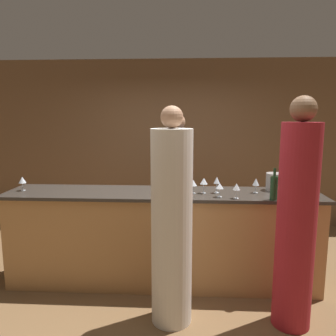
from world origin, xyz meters
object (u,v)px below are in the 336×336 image
object	(u,v)px
guest_0	(296,222)
wine_bottle_0	(274,188)
guest_1	(172,225)
bartender	(178,190)
ice_bucket	(275,182)

from	to	relation	value
guest_0	wine_bottle_0	xyz separation A→B (m)	(-0.09, 0.42, 0.21)
guest_0	guest_1	xyz separation A→B (m)	(-1.08, -0.00, -0.05)
bartender	wine_bottle_0	xyz separation A→B (m)	(0.98, -1.11, 0.30)
bartender	ice_bucket	xyz separation A→B (m)	(1.10, -0.68, 0.27)
bartender	guest_1	distance (m)	1.54
wine_bottle_0	ice_bucket	size ratio (longest dim) A/B	1.64
ice_bucket	wine_bottle_0	bearing A→B (deg)	-105.82
guest_1	guest_0	bearing A→B (deg)	0.03
guest_0	wine_bottle_0	bearing A→B (deg)	102.22
bartender	wine_bottle_0	distance (m)	1.51
guest_1	ice_bucket	size ratio (longest dim) A/B	10.09
bartender	ice_bucket	distance (m)	1.32
ice_bucket	guest_1	bearing A→B (deg)	-142.30
bartender	ice_bucket	size ratio (longest dim) A/B	9.74
wine_bottle_0	ice_bucket	distance (m)	0.46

